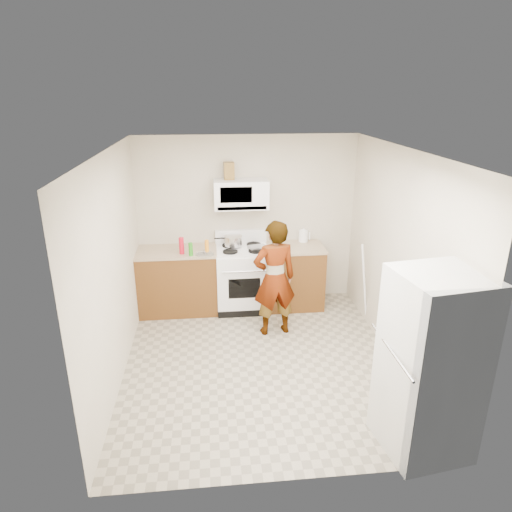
{
  "coord_description": "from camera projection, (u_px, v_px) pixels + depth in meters",
  "views": [
    {
      "loc": [
        -0.54,
        -4.7,
        3.09
      ],
      "look_at": [
        0.0,
        0.55,
        1.15
      ],
      "focal_mm": 32.0,
      "sensor_mm": 36.0,
      "label": 1
    }
  ],
  "objects": [
    {
      "name": "gas_range",
      "position": [
        243.0,
        277.0,
        6.71
      ],
      "size": [
        0.76,
        0.65,
        1.13
      ],
      "color": "white",
      "rests_on": "floor"
    },
    {
      "name": "bottle_hot_sauce",
      "position": [
        207.0,
        246.0,
        6.38
      ],
      "size": [
        0.07,
        0.07,
        0.17
      ],
      "primitive_type": "cylinder",
      "rotation": [
        0.0,
        0.0,
        -0.3
      ],
      "color": "orange",
      "rests_on": "counter_left"
    },
    {
      "name": "cabinet_right",
      "position": [
        295.0,
        277.0,
        6.81
      ],
      "size": [
        0.8,
        0.62,
        0.9
      ],
      "primitive_type": "cube",
      "color": "brown",
      "rests_on": "floor"
    },
    {
      "name": "bottle_green_cap",
      "position": [
        191.0,
        249.0,
        6.23
      ],
      "size": [
        0.07,
        0.07,
        0.19
      ],
      "primitive_type": "cylinder",
      "rotation": [
        0.0,
        0.0,
        0.37
      ],
      "color": "#248618",
      "rests_on": "counter_left"
    },
    {
      "name": "counter_right",
      "position": [
        296.0,
        247.0,
        6.65
      ],
      "size": [
        0.82,
        0.64,
        0.03
      ],
      "primitive_type": "cube",
      "color": "tan",
      "rests_on": "cabinet_right"
    },
    {
      "name": "fridge",
      "position": [
        430.0,
        365.0,
        3.93
      ],
      "size": [
        0.79,
        0.79,
        1.7
      ],
      "primitive_type": "cube",
      "rotation": [
        0.0,
        0.0,
        0.15
      ],
      "color": "silver",
      "rests_on": "floor"
    },
    {
      "name": "back_wall",
      "position": [
        247.0,
        221.0,
        6.75
      ],
      "size": [
        3.2,
        0.02,
        2.5
      ],
      "primitive_type": "cube",
      "color": "beige",
      "rests_on": "floor"
    },
    {
      "name": "cabinet_left",
      "position": [
        178.0,
        282.0,
        6.64
      ],
      "size": [
        1.12,
        0.62,
        0.9
      ],
      "primitive_type": "cube",
      "color": "brown",
      "rests_on": "floor"
    },
    {
      "name": "microwave",
      "position": [
        241.0,
        194.0,
        6.41
      ],
      "size": [
        0.76,
        0.38,
        0.4
      ],
      "primitive_type": "cube",
      "color": "white",
      "rests_on": "back_wall"
    },
    {
      "name": "kettle",
      "position": [
        303.0,
        236.0,
        6.83
      ],
      "size": [
        0.18,
        0.18,
        0.17
      ],
      "primitive_type": "cylinder",
      "rotation": [
        0.0,
        0.0,
        -0.31
      ],
      "color": "white",
      "rests_on": "counter_right"
    },
    {
      "name": "counter_left",
      "position": [
        176.0,
        251.0,
        6.48
      ],
      "size": [
        1.14,
        0.64,
        0.03
      ],
      "primitive_type": "cube",
      "color": "tan",
      "rests_on": "cabinet_left"
    },
    {
      "name": "floor",
      "position": [
        261.0,
        361.0,
        5.51
      ],
      "size": [
        3.6,
        3.6,
        0.0
      ],
      "primitive_type": "plane",
      "color": "gray",
      "rests_on": "ground"
    },
    {
      "name": "jug",
      "position": [
        229.0,
        171.0,
        6.34
      ],
      "size": [
        0.15,
        0.15,
        0.24
      ],
      "primitive_type": "cube",
      "rotation": [
        0.0,
        0.0,
        0.05
      ],
      "color": "brown",
      "rests_on": "microwave"
    },
    {
      "name": "right_wall",
      "position": [
        398.0,
        259.0,
        5.23
      ],
      "size": [
        0.02,
        3.6,
        2.5
      ],
      "primitive_type": "cube",
      "color": "beige",
      "rests_on": "floor"
    },
    {
      "name": "broom",
      "position": [
        364.0,
        283.0,
        6.24
      ],
      "size": [
        0.23,
        0.16,
        1.17
      ],
      "primitive_type": "cylinder",
      "rotation": [
        0.14,
        -0.14,
        -0.21
      ],
      "color": "white",
      "rests_on": "floor"
    },
    {
      "name": "tray",
      "position": [
        257.0,
        248.0,
        6.53
      ],
      "size": [
        0.29,
        0.23,
        0.05
      ],
      "primitive_type": "cube",
      "rotation": [
        0.0,
        0.0,
        0.3
      ],
      "color": "white",
      "rests_on": "gas_range"
    },
    {
      "name": "pot_lid",
      "position": [
        205.0,
        254.0,
        6.31
      ],
      "size": [
        0.33,
        0.33,
        0.01
      ],
      "primitive_type": "cylinder",
      "rotation": [
        0.0,
        0.0,
        0.4
      ],
      "color": "white",
      "rests_on": "counter_left"
    },
    {
      "name": "person",
      "position": [
        275.0,
        278.0,
        5.91
      ],
      "size": [
        0.62,
        0.46,
        1.56
      ],
      "primitive_type": "imported",
      "rotation": [
        0.0,
        0.0,
        3.3
      ],
      "color": "tan",
      "rests_on": "floor"
    },
    {
      "name": "saucepan",
      "position": [
        233.0,
        241.0,
        6.6
      ],
      "size": [
        0.32,
        0.32,
        0.14
      ],
      "primitive_type": "cylinder",
      "rotation": [
        0.0,
        0.0,
        -0.31
      ],
      "color": "silver",
      "rests_on": "gas_range"
    },
    {
      "name": "bottle_spray",
      "position": [
        182.0,
        246.0,
        6.3
      ],
      "size": [
        0.07,
        0.07,
        0.23
      ],
      "primitive_type": "cylinder",
      "rotation": [
        0.0,
        0.0,
        -0.06
      ],
      "color": "red",
      "rests_on": "counter_left"
    }
  ]
}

